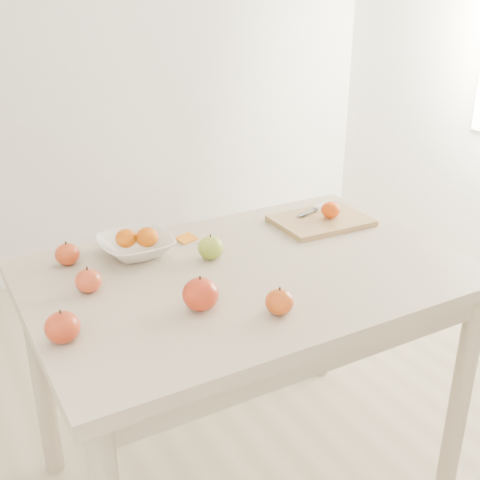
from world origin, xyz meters
TOP-DOWN VIEW (x-y plane):
  - ground at (0.00, 0.00)m, footprint 3.50×3.50m
  - table at (0.00, 0.00)m, footprint 1.20×0.80m
  - cutting_board at (0.38, 0.18)m, footprint 0.31×0.23m
  - board_tangerine at (0.41, 0.17)m, footprint 0.06×0.06m
  - fruit_bowl at (-0.24, 0.25)m, footprint 0.22×0.22m
  - bowl_tangerine_near at (-0.26, 0.26)m, footprint 0.06×0.06m
  - bowl_tangerine_far at (-0.21, 0.23)m, footprint 0.07×0.07m
  - orange_peel_a at (-0.07, 0.27)m, footprint 0.07×0.06m
  - orange_peel_b at (-0.02, 0.21)m, footprint 0.05×0.04m
  - paring_knife at (0.43, 0.25)m, footprint 0.17×0.07m
  - apple_green at (-0.06, 0.11)m, footprint 0.08×0.08m
  - apple_red_b at (-0.42, 0.09)m, footprint 0.07×0.07m
  - apple_red_d at (-0.54, -0.11)m, footprint 0.08×0.08m
  - apple_red_e at (-0.06, -0.24)m, footprint 0.07×0.07m
  - apple_red_a at (-0.43, 0.28)m, footprint 0.07×0.07m
  - apple_red_c at (-0.21, -0.13)m, footprint 0.09×0.09m

SIDE VIEW (x-z plane):
  - ground at x=0.00m, z-range 0.00..0.00m
  - table at x=0.00m, z-range 0.28..1.03m
  - orange_peel_a at x=-0.07m, z-range 0.75..0.76m
  - orange_peel_b at x=-0.02m, z-range 0.75..0.76m
  - cutting_board at x=0.38m, z-range 0.75..0.77m
  - paring_knife at x=0.43m, z-range 0.77..0.78m
  - fruit_bowl at x=-0.24m, z-range 0.75..0.80m
  - apple_red_a at x=-0.43m, z-range 0.75..0.81m
  - apple_red_b at x=-0.42m, z-range 0.75..0.81m
  - apple_red_e at x=-0.06m, z-range 0.75..0.81m
  - apple_green at x=-0.06m, z-range 0.75..0.82m
  - apple_red_d at x=-0.54m, z-range 0.75..0.82m
  - apple_red_c at x=-0.21m, z-range 0.75..0.83m
  - board_tangerine at x=0.41m, z-range 0.77..0.82m
  - bowl_tangerine_near at x=-0.26m, z-range 0.77..0.83m
  - bowl_tangerine_far at x=-0.21m, z-range 0.77..0.83m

